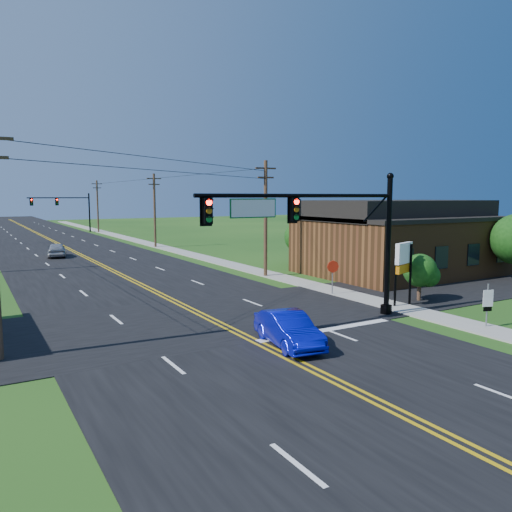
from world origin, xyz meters
TOP-DOWN VIEW (x-y plane):
  - ground at (0.00, 0.00)m, footprint 260.00×260.00m
  - road_main at (0.00, 50.00)m, footprint 16.00×220.00m
  - road_cross at (0.00, 12.00)m, footprint 70.00×10.00m
  - sidewalk at (10.50, 40.00)m, footprint 2.00×160.00m
  - signal_mast_main at (4.34, 8.00)m, footprint 11.30×0.60m
  - signal_mast_far at (4.44, 80.00)m, footprint 10.98×0.60m
  - brick_building at (20.00, 18.00)m, footprint 14.20×11.20m
  - utility_pole_right_a at (9.80, 22.00)m, footprint 1.80×0.28m
  - utility_pole_right_b at (9.80, 48.00)m, footprint 1.80×0.28m
  - utility_pole_right_c at (9.80, 78.00)m, footprint 1.80×0.28m
  - tree_right_back at (16.00, 26.00)m, footprint 3.00×3.00m
  - shrub_corner at (13.00, 9.50)m, footprint 2.00×2.00m
  - blue_car at (1.06, 5.86)m, footprint 2.17×4.49m
  - distant_car at (-2.31, 43.52)m, footprint 2.48×4.59m
  - route_sign at (10.93, 3.53)m, footprint 0.51×0.20m
  - stop_sign at (9.64, 13.55)m, footprint 0.77×0.26m
  - pylon_sign at (11.06, 9.00)m, footprint 1.76×0.84m

SIDE VIEW (x-z plane):
  - ground at x=0.00m, z-range 0.00..0.00m
  - road_main at x=0.00m, z-range 0.00..0.04m
  - road_cross at x=0.00m, z-range 0.00..0.04m
  - sidewalk at x=10.50m, z-range 0.00..0.08m
  - blue_car at x=1.06m, z-range 0.00..1.42m
  - distant_car at x=-2.31m, z-range 0.00..1.48m
  - route_sign at x=10.93m, z-range 0.18..2.32m
  - stop_sign at x=9.64m, z-range 0.49..2.72m
  - shrub_corner at x=13.00m, z-range 0.42..3.28m
  - brick_building at x=20.00m, z-range 0.00..4.70m
  - tree_right_back at x=16.00m, z-range 0.55..4.65m
  - pylon_sign at x=11.06m, z-range 0.84..4.50m
  - signal_mast_far at x=4.44m, z-range 0.81..8.29m
  - utility_pole_right_a at x=9.80m, z-range 0.22..9.22m
  - utility_pole_right_b at x=9.80m, z-range 0.22..9.22m
  - utility_pole_right_c at x=9.80m, z-range 0.22..9.22m
  - signal_mast_main at x=4.34m, z-range 1.01..8.49m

